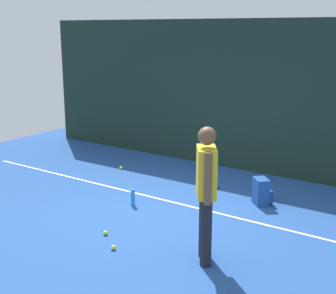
% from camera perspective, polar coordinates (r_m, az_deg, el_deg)
% --- Properties ---
extents(ground_plane, '(12.00, 12.00, 0.00)m').
position_cam_1_polar(ground_plane, '(7.39, -1.77, -8.17)').
color(ground_plane, '#234C93').
extents(back_fence, '(10.00, 0.10, 2.99)m').
position_cam_1_polar(back_fence, '(9.52, 8.94, 6.06)').
color(back_fence, '#192D23').
rests_on(back_fence, ground).
extents(court_line, '(9.00, 0.05, 0.00)m').
position_cam_1_polar(court_line, '(7.87, 0.92, -6.74)').
color(court_line, white).
rests_on(court_line, ground).
extents(tennis_player, '(0.41, 0.45, 1.70)m').
position_cam_1_polar(tennis_player, '(5.68, 4.62, -4.81)').
color(tennis_player, black).
rests_on(tennis_player, ground).
extents(tennis_racket, '(0.38, 0.64, 0.03)m').
position_cam_1_polar(tennis_racket, '(8.58, 5.03, -4.92)').
color(tennis_racket, black).
rests_on(tennis_racket, ground).
extents(backpack, '(0.38, 0.38, 0.44)m').
position_cam_1_polar(backpack, '(7.89, 11.22, -5.33)').
color(backpack, '#1E478C').
rests_on(backpack, ground).
extents(tennis_ball_near_player, '(0.07, 0.07, 0.07)m').
position_cam_1_polar(tennis_ball_near_player, '(6.33, -6.59, -11.95)').
color(tennis_ball_near_player, '#CCE033').
rests_on(tennis_ball_near_player, ground).
extents(tennis_ball_by_fence, '(0.07, 0.07, 0.07)m').
position_cam_1_polar(tennis_ball_by_fence, '(9.72, -5.69, -2.50)').
color(tennis_ball_by_fence, '#CCE033').
rests_on(tennis_ball_by_fence, ground).
extents(tennis_ball_mid_court, '(0.07, 0.07, 0.07)m').
position_cam_1_polar(tennis_ball_mid_court, '(6.75, -7.54, -10.23)').
color(tennis_ball_mid_court, '#CCE033').
rests_on(tennis_ball_mid_court, ground).
extents(water_bottle, '(0.07, 0.07, 0.27)m').
position_cam_1_polar(water_bottle, '(7.73, -4.27, -6.09)').
color(water_bottle, '#268CD8').
rests_on(water_bottle, ground).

